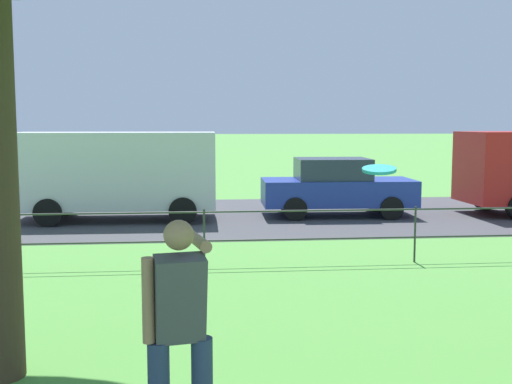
{
  "coord_description": "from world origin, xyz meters",
  "views": [
    {
      "loc": [
        -2.03,
        0.5,
        2.46
      ],
      "look_at": [
        -1.28,
        8.13,
        1.63
      ],
      "focal_mm": 44.45,
      "sensor_mm": 36.0,
      "label": 1
    }
  ],
  "objects_px": {
    "person_thrower": "(180,330)",
    "frisbee": "(379,170)",
    "car_blue_center": "(336,187)",
    "panel_van_right": "(117,170)"
  },
  "relations": [
    {
      "from": "panel_van_right",
      "to": "person_thrower",
      "type": "bearing_deg",
      "value": -81.19
    },
    {
      "from": "person_thrower",
      "to": "panel_van_right",
      "type": "distance_m",
      "value": 11.94
    },
    {
      "from": "person_thrower",
      "to": "car_blue_center",
      "type": "xyz_separation_m",
      "value": [
        3.9,
        11.98,
        -0.18
      ]
    },
    {
      "from": "panel_van_right",
      "to": "car_blue_center",
      "type": "height_order",
      "value": "panel_van_right"
    },
    {
      "from": "frisbee",
      "to": "panel_van_right",
      "type": "bearing_deg",
      "value": 106.66
    },
    {
      "from": "person_thrower",
      "to": "frisbee",
      "type": "xyz_separation_m",
      "value": [
        1.58,
        0.4,
        1.13
      ]
    },
    {
      "from": "person_thrower",
      "to": "frisbee",
      "type": "relative_size",
      "value": 5.2
    },
    {
      "from": "person_thrower",
      "to": "car_blue_center",
      "type": "distance_m",
      "value": 12.6
    },
    {
      "from": "frisbee",
      "to": "panel_van_right",
      "type": "xyz_separation_m",
      "value": [
        -3.41,
        11.4,
        -0.82
      ]
    },
    {
      "from": "frisbee",
      "to": "panel_van_right",
      "type": "distance_m",
      "value": 11.93
    }
  ]
}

